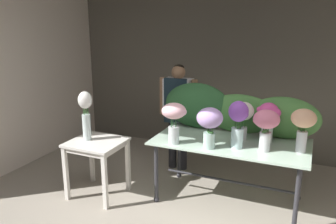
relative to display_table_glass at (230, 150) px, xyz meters
name	(u,v)px	position (x,y,z in m)	size (l,w,h in m)	color
ground_plane	(208,193)	(-0.28, 0.10, -0.67)	(7.65, 7.65, 0.00)	#9E9384
wall_back	(240,70)	(-0.28, 1.71, 0.73)	(5.89, 0.12, 2.80)	#5B564C
wall_left	(27,73)	(-3.23, 0.10, 0.73)	(0.12, 3.34, 2.80)	beige
display_table_glass	(230,150)	(0.00, 0.00, 0.00)	(1.81, 0.95, 0.80)	silver
side_table_white	(97,149)	(-1.57, -0.50, -0.05)	(0.65, 0.62, 0.73)	silver
florist	(178,106)	(-0.95, 0.66, 0.30)	(0.58, 0.24, 1.58)	#232328
foliage_backdrop	(232,111)	(-0.07, 0.36, 0.39)	(1.98, 0.31, 0.60)	#28562D
vase_ivory_ranunculus	(243,115)	(0.11, 0.11, 0.43)	(0.24, 0.24, 0.46)	silver
vase_peach_stock	(303,124)	(0.78, -0.03, 0.44)	(0.26, 0.26, 0.48)	silver
vase_fuchsia_freesia	(268,118)	(0.40, 0.15, 0.41)	(0.28, 0.23, 0.47)	silver
vase_lilac_tulips	(210,122)	(-0.17, -0.32, 0.42)	(0.29, 0.29, 0.47)	silver
vase_blush_lilies	(174,117)	(-0.59, -0.34, 0.44)	(0.29, 0.28, 0.48)	silver
vase_violet_snapdragons	(238,121)	(0.12, -0.19, 0.43)	(0.23, 0.22, 0.54)	silver
vase_rosy_hydrangea	(266,124)	(0.42, -0.16, 0.42)	(0.28, 0.28, 0.46)	silver
vase_white_roses_tall	(86,112)	(-1.70, -0.50, 0.41)	(0.19, 0.17, 0.62)	silver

